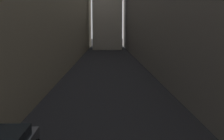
# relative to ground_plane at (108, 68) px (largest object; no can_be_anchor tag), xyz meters

# --- Properties ---
(ground_plane) EXTENTS (264.00, 264.00, 0.00)m
(ground_plane) POSITION_rel_ground_plane_xyz_m (0.00, 0.00, 0.00)
(ground_plane) COLOR black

